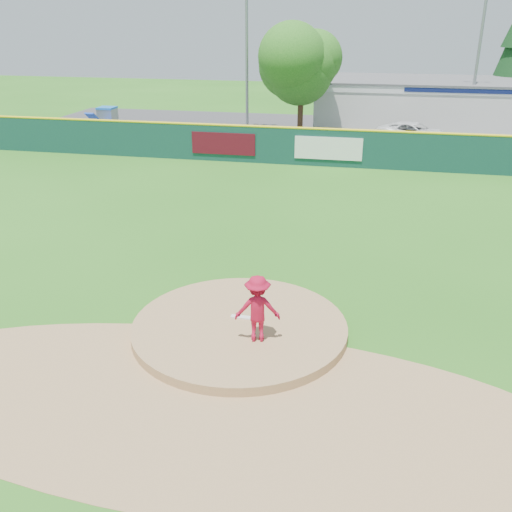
% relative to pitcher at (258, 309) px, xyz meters
% --- Properties ---
extents(ground, '(120.00, 120.00, 0.00)m').
position_rel_pitcher_xyz_m(ground, '(-0.61, 0.65, -1.09)').
color(ground, '#286B19').
rests_on(ground, ground).
extents(pitchers_mound, '(5.50, 5.50, 0.50)m').
position_rel_pitcher_xyz_m(pitchers_mound, '(-0.61, 0.65, -1.09)').
color(pitchers_mound, '#9E774C').
rests_on(pitchers_mound, ground).
extents(pitching_rubber, '(0.60, 0.15, 0.04)m').
position_rel_pitcher_xyz_m(pitching_rubber, '(-0.61, 0.95, -0.82)').
color(pitching_rubber, white).
rests_on(pitching_rubber, pitchers_mound).
extents(infield_dirt_arc, '(15.40, 15.40, 0.01)m').
position_rel_pitcher_xyz_m(infield_dirt_arc, '(-0.61, -2.35, -1.09)').
color(infield_dirt_arc, '#9E774C').
rests_on(infield_dirt_arc, ground).
extents(parking_lot, '(44.00, 16.00, 0.02)m').
position_rel_pitcher_xyz_m(parking_lot, '(-0.61, 27.65, -1.08)').
color(parking_lot, '#38383A').
rests_on(parking_lot, ground).
extents(pitcher, '(1.19, 0.83, 1.68)m').
position_rel_pitcher_xyz_m(pitcher, '(0.00, 0.00, 0.00)').
color(pitcher, '#A90E2D').
rests_on(pitcher, pitchers_mound).
extents(van, '(5.08, 3.77, 1.28)m').
position_rel_pitcher_xyz_m(van, '(4.60, 25.85, -0.43)').
color(van, white).
rests_on(van, parking_lot).
extents(pool_building_grp, '(15.20, 8.20, 3.31)m').
position_rel_pitcher_xyz_m(pool_building_grp, '(5.39, 32.65, 0.57)').
color(pool_building_grp, silver).
rests_on(pool_building_grp, ground).
extents(fence_banners, '(9.39, 0.04, 1.20)m').
position_rel_pitcher_xyz_m(fence_banners, '(-2.98, 18.57, -0.09)').
color(fence_banners, '#540C18').
rests_on(fence_banners, ground).
extents(playground_slide, '(1.14, 3.20, 1.76)m').
position_rel_pitcher_xyz_m(playground_slide, '(-15.89, 25.03, -0.20)').
color(playground_slide, blue).
rests_on(playground_slide, ground).
extents(outfield_fence, '(40.00, 0.14, 2.07)m').
position_rel_pitcher_xyz_m(outfield_fence, '(-0.61, 18.65, -0.00)').
color(outfield_fence, '#123B35').
rests_on(outfield_fence, ground).
extents(deciduous_tree, '(5.60, 5.60, 7.36)m').
position_rel_pitcher_xyz_m(deciduous_tree, '(-2.61, 25.65, 3.46)').
color(deciduous_tree, '#382314').
rests_on(deciduous_tree, ground).
extents(light_pole_left, '(1.75, 0.25, 11.00)m').
position_rel_pitcher_xyz_m(light_pole_left, '(-6.61, 27.65, 4.96)').
color(light_pole_left, gray).
rests_on(light_pole_left, ground).
extents(light_pole_right, '(1.75, 0.25, 10.00)m').
position_rel_pitcher_xyz_m(light_pole_right, '(8.39, 29.65, 4.45)').
color(light_pole_right, gray).
rests_on(light_pole_right, ground).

